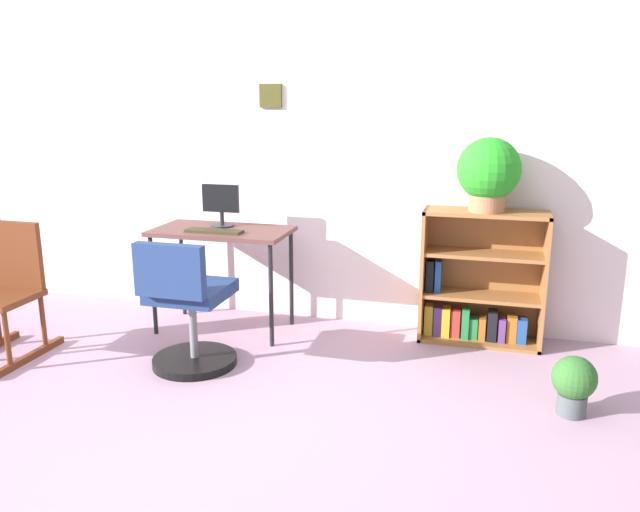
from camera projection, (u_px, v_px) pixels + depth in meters
name	position (u px, v px, depth m)	size (l,w,h in m)	color
ground_plane	(153.00, 463.00, 2.87)	(6.24, 6.24, 0.00)	#A8859B
wall_back	(293.00, 159.00, 4.59)	(5.20, 0.12, 2.36)	silver
desk	(222.00, 239.00, 4.38)	(0.95, 0.51, 0.73)	brown
monitor	(221.00, 205.00, 4.41)	(0.27, 0.16, 0.30)	#262628
keyboard	(214.00, 231.00, 4.25)	(0.39, 0.11, 0.02)	#342D1A
office_chair	(188.00, 313.00, 3.79)	(0.52, 0.55, 0.82)	black
rocking_chair	(6.00, 289.00, 4.00)	(0.42, 0.64, 0.85)	#5D2B14
bookshelf_low	(479.00, 284.00, 4.25)	(0.80, 0.30, 0.90)	#945E31
potted_plant_on_shelf	(489.00, 172.00, 4.01)	(0.40, 0.40, 0.48)	#9E6642
potted_plant_floor	(574.00, 383.00, 3.27)	(0.23, 0.23, 0.32)	#474C51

